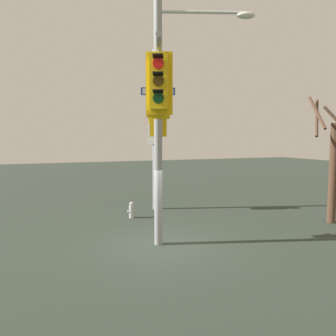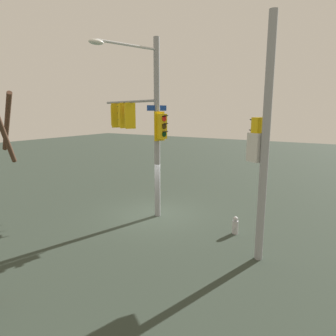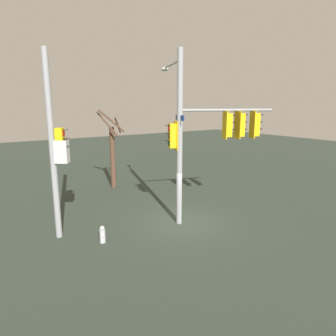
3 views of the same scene
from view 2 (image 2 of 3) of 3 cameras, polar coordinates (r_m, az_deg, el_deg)
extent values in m
plane|color=#2D372D|center=(14.31, -2.64, -9.10)|extent=(80.00, 80.00, 0.00)
cylinder|color=gray|center=(13.39, -2.14, 7.16)|extent=(0.27, 0.27, 8.04)
cylinder|color=silver|center=(12.84, -7.68, 22.61)|extent=(2.67, 1.04, 0.10)
ellipsoid|color=silver|center=(12.16, -13.78, 22.69)|extent=(0.69, 0.54, 0.20)
cylinder|color=gray|center=(15.30, -7.54, 12.65)|extent=(1.68, 4.42, 0.12)
cube|color=gold|center=(15.35, -7.60, 10.03)|extent=(0.45, 0.42, 1.10)
cube|color=gold|center=(15.19, -7.30, 10.02)|extent=(0.53, 0.26, 1.30)
cylinder|color=red|center=(15.49, -7.92, 11.28)|extent=(0.21, 0.12, 0.22)
cube|color=black|center=(15.56, -8.06, 11.72)|extent=(0.26, 0.23, 0.06)
cylinder|color=#352504|center=(15.49, -7.89, 10.03)|extent=(0.21, 0.12, 0.22)
cube|color=black|center=(15.56, -8.03, 10.47)|extent=(0.26, 0.23, 0.06)
cylinder|color=black|center=(15.50, -7.85, 8.77)|extent=(0.21, 0.12, 0.22)
cube|color=black|center=(15.56, -7.99, 9.22)|extent=(0.26, 0.23, 0.06)
cylinder|color=gray|center=(15.35, -7.66, 12.36)|extent=(0.04, 0.04, 0.15)
cube|color=gold|center=(15.89, -8.83, 10.02)|extent=(0.43, 0.38, 1.10)
cube|color=gold|center=(15.76, -8.47, 10.02)|extent=(0.55, 0.18, 1.30)
cylinder|color=red|center=(16.03, -9.21, 11.23)|extent=(0.22, 0.09, 0.22)
cube|color=black|center=(16.09, -9.37, 11.65)|extent=(0.24, 0.21, 0.06)
cylinder|color=#352504|center=(16.03, -9.17, 10.02)|extent=(0.22, 0.09, 0.22)
cube|color=black|center=(16.09, -9.34, 10.44)|extent=(0.24, 0.21, 0.06)
cylinder|color=black|center=(16.04, -9.13, 8.80)|extent=(0.22, 0.09, 0.22)
cube|color=black|center=(16.10, -9.30, 9.23)|extent=(0.24, 0.21, 0.06)
cylinder|color=gray|center=(15.90, -8.89, 12.27)|extent=(0.04, 0.04, 0.15)
cube|color=gold|center=(16.60, -10.26, 10.01)|extent=(0.45, 0.42, 1.10)
cube|color=gold|center=(16.44, -10.00, 10.01)|extent=(0.53, 0.26, 1.30)
cylinder|color=red|center=(16.75, -10.54, 11.17)|extent=(0.21, 0.11, 0.22)
cube|color=black|center=(16.81, -10.66, 11.57)|extent=(0.26, 0.23, 0.06)
cylinder|color=#352504|center=(16.75, -10.50, 10.01)|extent=(0.21, 0.11, 0.22)
cube|color=black|center=(16.81, -10.62, 10.41)|extent=(0.26, 0.23, 0.06)
cylinder|color=black|center=(16.75, -10.46, 8.84)|extent=(0.21, 0.11, 0.22)
cube|color=black|center=(16.82, -10.58, 9.26)|extent=(0.26, 0.23, 0.06)
cylinder|color=gray|center=(16.60, -10.33, 12.16)|extent=(0.04, 0.04, 0.15)
cube|color=gold|center=(13.10, -1.21, 8.08)|extent=(0.44, 0.40, 1.10)
cube|color=gold|center=(13.23, -1.68, 8.11)|extent=(0.54, 0.21, 1.30)
cylinder|color=red|center=(12.96, -0.74, 9.56)|extent=(0.22, 0.10, 0.22)
cube|color=black|center=(12.90, -0.53, 10.09)|extent=(0.25, 0.22, 0.06)
cylinder|color=#352504|center=(12.97, -0.74, 8.06)|extent=(0.22, 0.10, 0.22)
cube|color=black|center=(12.91, -0.53, 8.58)|extent=(0.25, 0.22, 0.06)
cylinder|color=black|center=(12.99, -0.74, 6.56)|extent=(0.22, 0.10, 0.22)
cube|color=black|center=(12.93, -0.52, 7.07)|extent=(0.25, 0.22, 0.06)
cube|color=navy|center=(13.36, -2.17, 11.57)|extent=(1.06, 0.36, 0.24)
cube|color=white|center=(13.38, -2.22, 11.56)|extent=(0.96, 0.30, 0.18)
cylinder|color=gray|center=(9.72, 18.37, 4.52)|extent=(0.26, 0.26, 7.81)
cube|color=silver|center=(10.02, 16.83, 3.87)|extent=(0.62, 0.65, 0.94)
cube|color=gold|center=(9.96, 17.10, 6.22)|extent=(0.47, 0.45, 1.10)
cylinder|color=red|center=(10.06, 16.57, 8.24)|extent=(0.20, 0.15, 0.22)
cube|color=black|center=(10.11, 16.32, 8.94)|extent=(0.26, 0.25, 0.06)
cylinder|color=#352504|center=(10.08, 16.47, 6.31)|extent=(0.20, 0.15, 0.22)
cube|color=black|center=(10.13, 16.22, 7.02)|extent=(0.26, 0.25, 0.06)
cylinder|color=black|center=(10.11, 16.36, 4.39)|extent=(0.20, 0.15, 0.22)
cube|color=black|center=(10.15, 16.12, 5.11)|extent=(0.26, 0.25, 0.06)
cylinder|color=#B2B2B7|center=(12.46, 12.92, -11.15)|extent=(0.24, 0.24, 0.55)
sphere|color=#B2B2B7|center=(12.33, 12.99, -9.62)|extent=(0.20, 0.20, 0.20)
cylinder|color=#B2B2B7|center=(12.57, 13.13, -10.82)|extent=(0.10, 0.09, 0.09)
cylinder|color=#B2B2B7|center=(12.32, 12.71, -11.26)|extent=(0.10, 0.09, 0.09)
cylinder|color=#4D3426|center=(7.97, -29.32, 6.03)|extent=(1.13, 1.15, 1.65)
cylinder|color=#4D3426|center=(8.24, -28.81, 7.60)|extent=(0.72, 1.56, 1.48)
camera|label=1|loc=(22.78, -18.33, 6.92)|focal=34.53mm
camera|label=3|loc=(22.08, 33.84, 11.02)|focal=31.80mm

